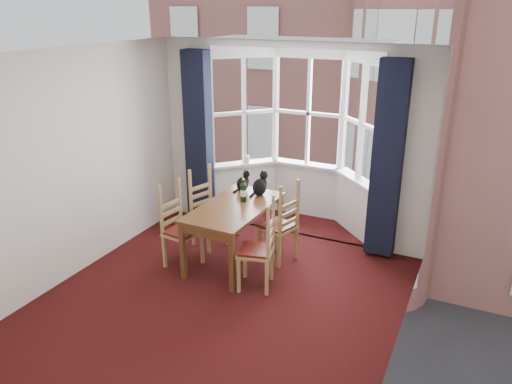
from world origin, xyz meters
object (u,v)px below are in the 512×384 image
Objects in this scene: chair_left_near at (177,231)px; chair_right_near at (263,252)px; cat_left at (243,183)px; wine_bottle at (243,191)px; chair_right_far at (283,229)px; candle_tall at (248,159)px; chair_left_far at (205,213)px; cat_right at (260,186)px; dining_table at (234,212)px.

chair_right_near is at bearing -2.63° from chair_left_near.
cat_left is 0.96× the size of wine_bottle.
cat_left is at bearing 117.59° from wine_bottle.
chair_right_far is 7.33× the size of candle_tall.
chair_left_far is 7.33× the size of candle_tall.
cat_right is (-0.45, 0.24, 0.46)m from chair_right_far.
cat_right is 2.80× the size of candle_tall.
chair_left_far and chair_right_far have the same top height.
chair_right_far is at bearing 23.95° from dining_table.
dining_table is 0.61m from cat_left.
cat_right is at bearing 74.92° from dining_table.
chair_right_far is 0.72m from wine_bottle.
chair_left_near is at bearing -152.17° from chair_right_far.
candle_tall is at bearing 86.73° from chair_left_far.
chair_left_far is at bearing -151.61° from cat_left.
candle_tall is (0.09, 1.92, 0.46)m from chair_left_near.
chair_right_far is at bearing 27.83° from chair_left_near.
chair_right_near is (0.62, -0.45, -0.23)m from dining_table.
chair_left_far is 1.31m from candle_tall.
cat_left is at bearing 62.35° from chair_left_near.
chair_left_near reaches higher than dining_table.
dining_table is at bearing -70.03° from candle_tall.
chair_right_far is (1.23, 0.65, 0.00)m from chair_left_near.
dining_table is at bearing -25.49° from chair_left_far.
candle_tall reaches higher than chair_left_far.
chair_left_near is 0.69m from chair_left_far.
chair_left_far and chair_right_near have the same top height.
chair_left_near is at bearing -117.65° from cat_left.
dining_table is at bearing 31.14° from chair_left_near.
chair_left_far is at bearing 178.28° from chair_right_far.
candle_tall is at bearing 124.12° from cat_right.
chair_left_far is 0.70m from cat_left.
cat_right is at bearing -55.88° from candle_tall.
chair_right_near is 1.34m from cat_left.
cat_left is 1.05m from candle_tall.
candle_tall is (-0.69, 1.02, 0.00)m from cat_right.
cat_left reaches higher than chair_right_far.
cat_right is (0.76, 0.21, 0.46)m from chair_left_far.
chair_right_far is at bearing -1.72° from chair_left_far.
cat_right reaches higher than chair_right_near.
wine_bottle is at bearing -62.41° from cat_left.
cat_left is 0.29m from cat_right.
candle_tall is at bearing 109.97° from dining_table.
candle_tall is at bearing 113.99° from wine_bottle.
dining_table is 0.68m from chair_right_far.
chair_right_near is (1.26, -0.06, 0.00)m from chair_left_near.
chair_left_near is at bearing -92.69° from candle_tall.
chair_left_near is 1.00× the size of chair_right_near.
chair_right_near is (1.24, -0.75, 0.00)m from chair_left_far.
cat_left is at bearing 170.48° from cat_right.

